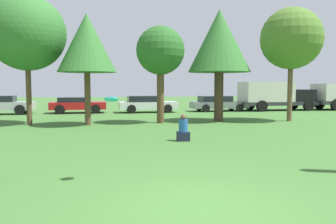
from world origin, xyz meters
TOP-DOWN VIEW (x-y plane):
  - ground_plane at (0.00, 0.00)m, footprint 120.00×120.00m
  - frisbee at (-1.49, 1.90)m, footprint 0.30×0.29m
  - bystander_sitting at (1.20, 6.97)m, footprint 0.45×0.38m
  - tree_1 at (-5.66, 13.64)m, footprint 3.99×3.99m
  - tree_2 at (-2.60, 12.94)m, footprint 3.03×3.03m
  - tree_3 at (1.31, 13.33)m, footprint 2.66×2.66m
  - tree_4 at (4.82, 13.78)m, footprint 3.60×3.60m
  - tree_5 at (8.92, 13.09)m, footprint 3.55×3.55m
  - parked_car_silver at (-9.17, 21.03)m, footprint 4.38×1.97m
  - parked_car_red at (-3.85, 21.41)m, footprint 4.20×2.19m
  - parked_car_white at (1.43, 21.10)m, footprint 4.52×2.11m
  - parked_car_grey at (7.28, 21.40)m, footprint 4.64×2.07m
  - delivery_truck_black at (12.21, 21.46)m, footprint 6.77×2.68m

SIDE VIEW (x-z plane):
  - ground_plane at x=0.00m, z-range 0.00..0.00m
  - bystander_sitting at x=1.20m, z-range -0.10..0.90m
  - parked_car_grey at x=7.28m, z-range 0.03..1.27m
  - parked_car_red at x=-3.85m, z-range 0.05..1.25m
  - parked_car_white at x=1.43m, z-range 0.04..1.32m
  - parked_car_silver at x=-9.17m, z-range 0.05..1.40m
  - delivery_truck_black at x=12.21m, z-range 0.10..2.48m
  - frisbee at x=-1.49m, z-range 1.70..1.82m
  - tree_3 at x=1.31m, z-range 1.27..6.59m
  - tree_2 at x=-2.60m, z-range 1.35..7.14m
  - tree_4 at x=4.82m, z-range 1.37..7.82m
  - tree_5 at x=8.92m, z-range 1.49..8.04m
  - tree_1 at x=-5.66m, z-range 1.41..8.13m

